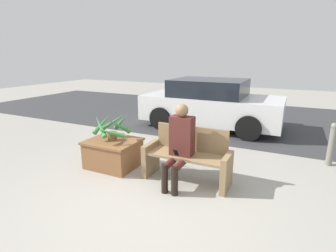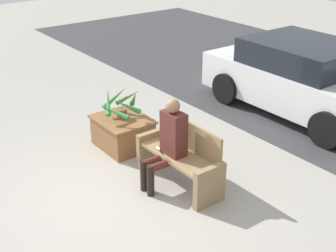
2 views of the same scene
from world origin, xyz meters
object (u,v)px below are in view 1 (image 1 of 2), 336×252
person_seated (180,142)px  planter_box (113,152)px  bollard_post (332,143)px  parked_car (211,104)px  potted_plant (111,127)px  bench (187,157)px

person_seated → planter_box: bearing=175.8°
planter_box → bollard_post: bollard_post is taller
parked_car → potted_plant: bearing=-102.5°
potted_plant → bollard_post: bearing=26.5°
bench → planter_box: (-1.45, -0.08, -0.13)m
planter_box → bollard_post: bearing=26.4°
bench → person_seated: bearing=-110.2°
person_seated → planter_box: 1.46m
potted_plant → parked_car: bearing=77.5°
parked_car → bollard_post: bearing=-31.5°
person_seated → potted_plant: size_ratio=1.79×
planter_box → potted_plant: size_ratio=1.27×
potted_plant → bench: bearing=3.4°
person_seated → potted_plant: bearing=176.1°
person_seated → planter_box: (-1.39, 0.10, -0.43)m
person_seated → parked_car: parked_car is taller
bench → person_seated: person_seated is taller
person_seated → potted_plant: 1.39m
bench → bollard_post: (2.21, 1.74, 0.03)m
person_seated → bollard_post: (2.27, 1.92, -0.27)m
bench → potted_plant: bearing=-176.6°
planter_box → parked_car: (0.79, 3.58, 0.40)m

